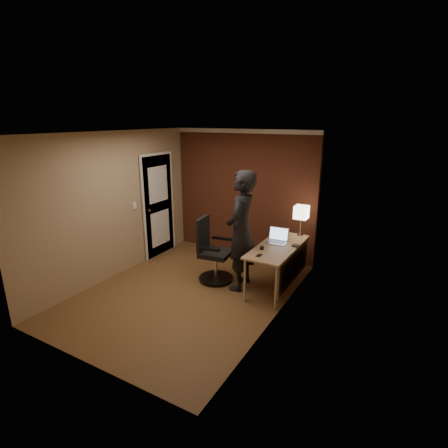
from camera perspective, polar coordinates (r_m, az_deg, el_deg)
The scene contains 9 objects.
room at distance 6.72m, azimuth -0.48°, elevation 5.52°, with size 4.00×4.00×4.00m.
desk at distance 5.71m, azimuth 9.44°, elevation -4.84°, with size 0.60×1.50×0.73m.
desk_lamp at distance 6.11m, azimuth 12.51°, elevation 1.82°, with size 0.22×0.22×0.54m.
laptop at distance 5.84m, azimuth 8.74°, elevation -2.30°, with size 0.34×0.28×0.23m.
mouse at distance 5.51m, azimuth 6.21°, elevation -3.92°, with size 0.06×0.10×0.03m, color black.
phone at distance 5.25m, azimuth 5.75°, elevation -5.13°, with size 0.06×0.12×0.01m, color black.
wallet at distance 5.71m, azimuth 11.56°, elevation -3.47°, with size 0.09×0.11×0.02m, color black.
office_chair at distance 5.97m, azimuth -1.97°, elevation -4.88°, with size 0.59×0.65×1.09m.
person at distance 5.56m, azimuth 2.78°, elevation -1.15°, with size 0.71×0.47×1.95m, color black.
Camera 1 is at (3.01, -4.17, 2.70)m, focal length 28.00 mm.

